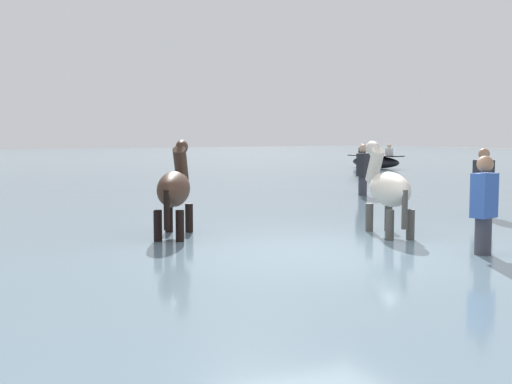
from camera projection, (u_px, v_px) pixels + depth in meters
The scene contains 8 objects.
ground_plane at pixel (326, 284), 8.52m from camera, with size 120.00×120.00×0.00m, color #84755B.
water_surface at pixel (101, 199), 17.22m from camera, with size 90.00×90.00×0.43m, color slate.
horse_lead_dark_bay at pixel (175, 192), 9.68m from camera, with size 1.11×1.56×1.80m.
horse_trailing_pinto at pixel (388, 192), 9.80m from camera, with size 0.83×1.62×1.78m.
boat_mid_channel at pixel (375, 161), 28.14m from camera, with size 1.23×2.59×1.02m.
person_wading_close at pixel (363, 177), 15.94m from camera, with size 0.38×0.32×1.63m.
person_onlooker_left at pixel (483, 191), 12.04m from camera, with size 0.37×0.29×1.63m.
person_onlooker_right at pixel (484, 219), 8.20m from camera, with size 0.36×0.26×1.63m.
Camera 1 is at (-4.82, -6.91, 1.91)m, focal length 47.49 mm.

